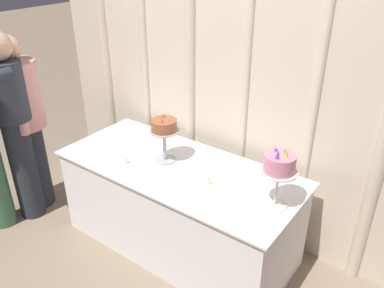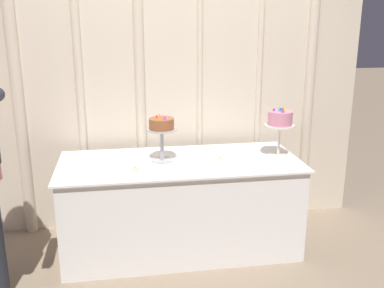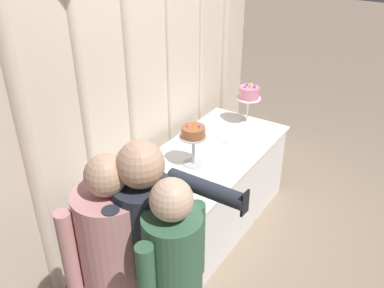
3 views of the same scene
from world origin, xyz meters
TOP-DOWN VIEW (x-y plane):
  - ground_plane at (0.00, 0.00)m, footprint 24.00×24.00m
  - draped_curtain at (-0.02, 0.63)m, footprint 3.39×0.16m
  - cake_table at (0.00, 0.10)m, footprint 1.87×0.82m
  - cake_display_nearleft at (-0.14, 0.11)m, footprint 0.23×0.23m
  - cake_display_nearright at (0.79, 0.08)m, footprint 0.24×0.24m
  - tealight_far_left at (-0.35, -0.09)m, footprint 0.05×0.05m
  - tealight_near_left at (0.31, 0.05)m, footprint 0.05×0.05m

SIDE VIEW (x-z plane):
  - ground_plane at x=0.00m, z-range 0.00..0.00m
  - cake_table at x=0.00m, z-range 0.00..0.75m
  - tealight_near_left at x=0.31m, z-range 0.74..0.78m
  - tealight_far_left at x=-0.35m, z-range 0.74..0.78m
  - cake_display_nearleft at x=-0.14m, z-range 0.82..1.20m
  - cake_display_nearright at x=0.79m, z-range 0.83..1.24m
  - draped_curtain at x=-0.02m, z-range 0.04..2.54m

